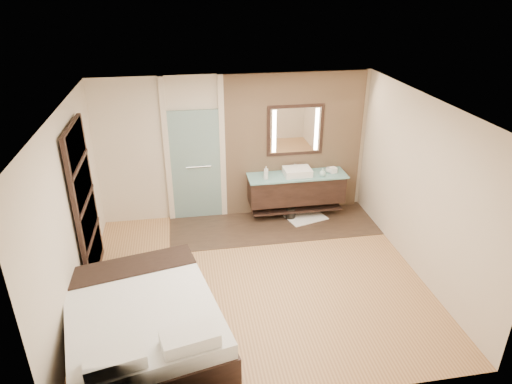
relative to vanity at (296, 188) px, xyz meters
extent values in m
plane|color=#9A6640|center=(-1.10, -1.92, -0.58)|extent=(5.00, 5.00, 0.00)
cube|color=#32241B|center=(-0.50, -0.32, -0.57)|extent=(3.80, 1.30, 0.01)
cube|color=tan|center=(0.00, 0.29, 0.77)|extent=(2.60, 0.08, 2.70)
cube|color=black|center=(0.00, 0.00, -0.01)|extent=(1.80, 0.50, 0.50)
cube|color=black|center=(0.00, 0.00, -0.40)|extent=(1.71, 0.45, 0.04)
cube|color=#8FDAD7|center=(0.00, -0.02, 0.27)|extent=(1.85, 0.55, 0.03)
cube|color=white|center=(0.00, -0.02, 0.35)|extent=(0.50, 0.38, 0.13)
cylinder|color=silver|center=(0.00, 0.17, 0.37)|extent=(0.03, 0.03, 0.18)
cylinder|color=silver|center=(0.00, 0.13, 0.45)|extent=(0.02, 0.10, 0.02)
cube|color=black|center=(0.00, 0.24, 1.07)|extent=(1.06, 0.03, 0.96)
cube|color=white|center=(0.00, 0.23, 1.07)|extent=(0.94, 0.01, 0.84)
cube|color=#FFE5BF|center=(-0.40, 0.22, 1.07)|extent=(0.07, 0.01, 0.80)
cube|color=#FFE5BF|center=(0.40, 0.22, 1.07)|extent=(0.07, 0.01, 0.80)
cube|color=silver|center=(-1.85, 0.28, 0.47)|extent=(0.90, 0.05, 2.10)
cylinder|color=silver|center=(-1.80, 0.23, 0.47)|extent=(0.45, 0.03, 0.03)
cube|color=beige|center=(-2.35, 0.29, 0.77)|extent=(0.10, 0.08, 2.70)
cube|color=beige|center=(-1.35, 0.29, 0.77)|extent=(0.10, 0.08, 2.70)
cube|color=black|center=(-3.53, -1.32, 0.62)|extent=(0.06, 1.20, 2.40)
cube|color=beige|center=(-3.51, -1.32, -0.21)|extent=(0.02, 1.06, 0.52)
cube|color=beige|center=(-3.51, -1.32, 0.38)|extent=(0.02, 1.06, 0.52)
cube|color=beige|center=(-3.51, -1.32, 0.96)|extent=(0.02, 1.06, 0.52)
cube|color=beige|center=(-3.51, -1.32, 1.55)|extent=(0.02, 1.06, 0.52)
cube|color=black|center=(-2.70, -3.07, -0.34)|extent=(2.18, 2.52, 0.48)
cube|color=silver|center=(-2.70, -3.07, 0.00)|extent=(2.12, 2.45, 0.20)
cube|color=black|center=(-2.88, -2.27, 0.10)|extent=(1.76, 0.85, 0.04)
cube|color=silver|center=(-2.89, -4.01, 0.19)|extent=(0.66, 0.45, 0.15)
cube|color=silver|center=(-2.14, -3.84, 0.19)|extent=(0.66, 0.45, 0.15)
cube|color=white|center=(0.17, -0.14, -0.56)|extent=(0.83, 0.68, 0.02)
cylinder|color=black|center=(-0.13, -0.11, -0.46)|extent=(0.20, 0.20, 0.23)
cube|color=white|center=(0.69, -0.02, 0.33)|extent=(0.15, 0.15, 0.10)
imported|color=silver|center=(-0.61, -0.12, 0.40)|extent=(0.09, 0.09, 0.23)
imported|color=#B2B2B2|center=(-0.57, 0.08, 0.37)|extent=(0.09, 0.09, 0.17)
imported|color=silver|center=(0.45, -0.15, 0.36)|extent=(0.13, 0.13, 0.15)
imported|color=silver|center=(0.62, 0.00, 0.33)|extent=(0.13, 0.13, 0.09)
camera|label=1|loc=(-2.07, -7.57, 3.63)|focal=32.00mm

